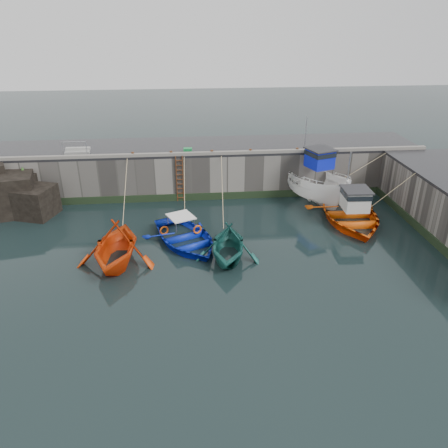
{
  "coord_description": "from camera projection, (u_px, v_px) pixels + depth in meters",
  "views": [
    {
      "loc": [
        -1.62,
        -17.95,
        11.61
      ],
      "look_at": [
        0.39,
        3.52,
        1.2
      ],
      "focal_mm": 35.0,
      "sensor_mm": 36.0,
      "label": 1
    }
  ],
  "objects": [
    {
      "name": "algae_right",
      "position": [
        431.0,
        239.0,
        24.42
      ],
      "size": [
        0.08,
        15.0,
        0.5
      ],
      "primitive_type": "cube",
      "color": "black",
      "rests_on": "ground"
    },
    {
      "name": "boat_far_white",
      "position": [
        312.0,
        183.0,
        29.83
      ],
      "size": [
        4.97,
        7.78,
        5.81
      ],
      "rotation": [
        0.0,
        0.0,
        0.33
      ],
      "color": "white",
      "rests_on": "ground"
    },
    {
      "name": "bollard_d",
      "position": [
        250.0,
        151.0,
        29.27
      ],
      "size": [
        0.18,
        0.18,
        0.28
      ],
      "primitive_type": "cylinder",
      "color": "#3F1E0F",
      "rests_on": "road_back"
    },
    {
      "name": "boat_near_white_rope",
      "position": [
        128.0,
        219.0,
        27.32
      ],
      "size": [
        0.04,
        6.13,
        3.1
      ],
      "primitive_type": null,
      "color": "tan",
      "rests_on": "ground"
    },
    {
      "name": "boat_near_blue_rope",
      "position": [
        185.0,
        211.0,
        28.43
      ],
      "size": [
        0.04,
        4.55,
        3.1
      ],
      "primitive_type": null,
      "color": "tan",
      "rests_on": "ground"
    },
    {
      "name": "railing",
      "position": [
        77.0,
        151.0,
        29.17
      ],
      "size": [
        1.6,
        1.05,
        1.0
      ],
      "color": "#A5A8AD",
      "rests_on": "road_back"
    },
    {
      "name": "boat_near_blacktrim",
      "position": [
        228.0,
        258.0,
        23.02
      ],
      "size": [
        4.2,
        4.7,
        2.23
      ],
      "primitive_type": "imported",
      "rotation": [
        0.0,
        0.0,
        -0.14
      ],
      "color": "#18554D",
      "rests_on": "ground"
    },
    {
      "name": "boat_near_blacktrim_rope",
      "position": [
        219.0,
        216.0,
        27.77
      ],
      "size": [
        0.04,
        6.18,
        3.1
      ],
      "primitive_type": null,
      "color": "tan",
      "rests_on": "ground"
    },
    {
      "name": "quay_back",
      "position": [
        207.0,
        167.0,
        31.84
      ],
      "size": [
        30.0,
        5.0,
        3.0
      ],
      "primitive_type": "cube",
      "color": "slate",
      "rests_on": "ground"
    },
    {
      "name": "fish_crate",
      "position": [
        188.0,
        150.0,
        29.48
      ],
      "size": [
        0.6,
        0.45,
        0.28
      ],
      "primitive_type": "cube",
      "rotation": [
        0.0,
        0.0,
        -0.1
      ],
      "color": "#177F3B",
      "rests_on": "road_back"
    },
    {
      "name": "rock_outcrop",
      "position": [
        9.0,
        194.0,
        27.82
      ],
      "size": [
        5.85,
        4.24,
        3.41
      ],
      "color": "black",
      "rests_on": "ground"
    },
    {
      "name": "boat_near_blue",
      "position": [
        186.0,
        243.0,
        24.51
      ],
      "size": [
        5.92,
        6.73,
        1.16
      ],
      "primitive_type": "imported",
      "rotation": [
        0.0,
        0.0,
        0.42
      ],
      "color": "#0B23B3",
      "rests_on": "ground"
    },
    {
      "name": "bollard_e",
      "position": [
        297.0,
        150.0,
        29.54
      ],
      "size": [
        0.18,
        0.18,
        0.28
      ],
      "primitive_type": "cylinder",
      "color": "#3F1E0F",
      "rests_on": "road_back"
    },
    {
      "name": "road_back",
      "position": [
        207.0,
        146.0,
        31.15
      ],
      "size": [
        30.0,
        5.0,
        0.16
      ],
      "primitive_type": "cube",
      "color": "black",
      "rests_on": "quay_back"
    },
    {
      "name": "bollard_c",
      "position": [
        212.0,
        152.0,
        29.05
      ],
      "size": [
        0.18,
        0.18,
        0.28
      ],
      "primitive_type": "cylinder",
      "color": "#3F1E0F",
      "rests_on": "road_back"
    },
    {
      "name": "ground",
      "position": [
        223.0,
        278.0,
        21.28
      ],
      "size": [
        120.0,
        120.0,
        0.0
      ],
      "primitive_type": "plane",
      "color": "black",
      "rests_on": "ground"
    },
    {
      "name": "bollard_b",
      "position": [
        171.0,
        153.0,
        28.83
      ],
      "size": [
        0.18,
        0.18,
        0.28
      ],
      "primitive_type": "cylinder",
      "color": "#3F1E0F",
      "rests_on": "road_back"
    },
    {
      "name": "boat_near_white",
      "position": [
        118.0,
        262.0,
        22.59
      ],
      "size": [
        4.68,
        5.29,
        2.6
      ],
      "primitive_type": "imported",
      "rotation": [
        0.0,
        0.0,
        -0.09
      ],
      "color": "red",
      "rests_on": "ground"
    },
    {
      "name": "ladder",
      "position": [
        180.0,
        179.0,
        29.31
      ],
      "size": [
        0.51,
        0.08,
        3.2
      ],
      "color": "#3F1E0F",
      "rests_on": "ground"
    },
    {
      "name": "bollard_a",
      "position": [
        133.0,
        154.0,
        28.62
      ],
      "size": [
        0.18,
        0.18,
        0.28
      ],
      "primitive_type": "cylinder",
      "color": "#3F1E0F",
      "rests_on": "road_back"
    },
    {
      "name": "algae_back",
      "position": [
        210.0,
        196.0,
        30.1
      ],
      "size": [
        30.0,
        0.08,
        0.5
      ],
      "primitive_type": "cube",
      "color": "black",
      "rests_on": "ground"
    },
    {
      "name": "kerb_back",
      "position": [
        209.0,
        153.0,
        28.97
      ],
      "size": [
        30.0,
        0.3,
        0.2
      ],
      "primitive_type": "cube",
      "color": "slate",
      "rests_on": "road_back"
    },
    {
      "name": "boat_far_orange",
      "position": [
        350.0,
        214.0,
        26.94
      ],
      "size": [
        5.15,
        6.99,
        4.4
      ],
      "rotation": [
        0.0,
        0.0,
        -0.05
      ],
      "color": "#EA560C",
      "rests_on": "ground"
    }
  ]
}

